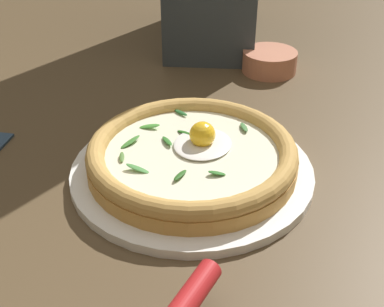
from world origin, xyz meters
name	(u,v)px	position (x,y,z in m)	size (l,w,h in m)	color
ground_plane	(163,193)	(0.00, 0.00, -0.01)	(2.40, 2.40, 0.03)	brown
pizza_plate	(192,170)	(0.03, -0.03, 0.01)	(0.31, 0.31, 0.01)	white
pizza	(192,154)	(0.04, -0.03, 0.03)	(0.27, 0.27, 0.06)	#CA9346
side_bowl	(269,61)	(0.40, -0.02, 0.02)	(0.10, 0.10, 0.04)	#BB7154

